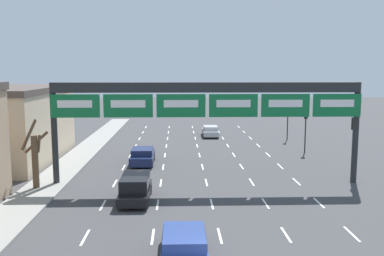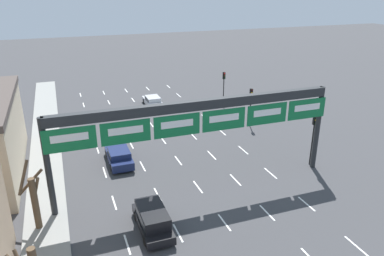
% 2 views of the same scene
% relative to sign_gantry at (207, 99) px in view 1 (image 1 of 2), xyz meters
% --- Properties ---
extents(lane_dashes, '(13.32, 67.00, 0.01)m').
position_rel_sign_gantry_xyz_m(lane_dashes, '(0.00, -2.23, -6.05)').
color(lane_dashes, white).
rests_on(lane_dashes, ground_plane).
extents(sign_gantry, '(21.83, 0.70, 7.24)m').
position_rel_sign_gantry_xyz_m(sign_gantry, '(0.00, 0.00, 0.00)').
color(sign_gantry, '#232628').
rests_on(sign_gantry, ground_plane).
extents(building_far, '(8.88, 14.83, 6.60)m').
position_rel_sign_gantry_xyz_m(building_far, '(-17.45, 8.49, -2.74)').
color(building_far, '#C6B293').
rests_on(building_far, ground_plane).
extents(car_blue, '(1.95, 4.80, 1.44)m').
position_rel_sign_gantry_xyz_m(car_blue, '(-1.80, -12.65, -5.28)').
color(car_blue, navy).
rests_on(car_blue, ground_plane).
extents(car_silver, '(1.85, 4.34, 1.29)m').
position_rel_sign_gantry_xyz_m(car_silver, '(1.89, 21.74, -5.35)').
color(car_silver, '#B7B7BC').
rests_on(car_silver, ground_plane).
extents(suv_black, '(1.84, 4.54, 1.60)m').
position_rel_sign_gantry_xyz_m(suv_black, '(-4.72, -3.83, -5.15)').
color(suv_black, black).
rests_on(suv_black, ground_plane).
extents(car_navy, '(1.95, 4.68, 1.41)m').
position_rel_sign_gantry_xyz_m(car_navy, '(-5.12, 6.57, -5.30)').
color(car_navy, '#19234C').
rests_on(car_navy, ground_plane).
extents(traffic_light_near_gantry, '(0.30, 0.35, 4.26)m').
position_rel_sign_gantry_xyz_m(traffic_light_near_gantry, '(10.42, 11.12, -2.99)').
color(traffic_light_near_gantry, black).
rests_on(traffic_light_near_gantry, ground_plane).
extents(traffic_light_mid_block, '(0.30, 0.35, 4.67)m').
position_rel_sign_gantry_xyz_m(traffic_light_mid_block, '(10.76, 0.55, -2.72)').
color(traffic_light_mid_block, black).
rests_on(traffic_light_mid_block, ground_plane).
extents(traffic_light_far_end, '(0.30, 0.35, 4.45)m').
position_rel_sign_gantry_xyz_m(traffic_light_far_end, '(10.61, 18.70, -2.86)').
color(traffic_light_far_end, black).
rests_on(traffic_light_far_end, ground_plane).
extents(tree_bare_closest, '(1.66, 1.20, 4.60)m').
position_rel_sign_gantry_xyz_m(tree_bare_closest, '(-11.74, -1.09, -3.76)').
color(tree_bare_closest, brown).
rests_on(tree_bare_closest, sidewalk_left).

